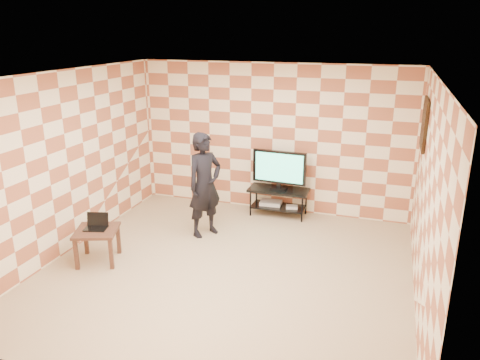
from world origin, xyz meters
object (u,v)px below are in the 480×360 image
object	(u,v)px
tv	(279,168)
side_table	(97,235)
tv_stand	(279,196)
person	(205,185)

from	to	relation	value
tv	side_table	size ratio (longest dim) A/B	1.31
tv_stand	tv	distance (m)	0.52
tv	person	world-z (taller)	person
side_table	tv	bearing A→B (deg)	50.83
tv	person	bearing A→B (deg)	-128.82
tv_stand	side_table	size ratio (longest dim) A/B	1.44
side_table	person	bearing A→B (deg)	50.52
tv_stand	tv	xyz separation A→B (m)	(0.00, -0.00, 0.52)
side_table	tv_stand	bearing A→B (deg)	50.86
tv_stand	person	bearing A→B (deg)	-128.74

